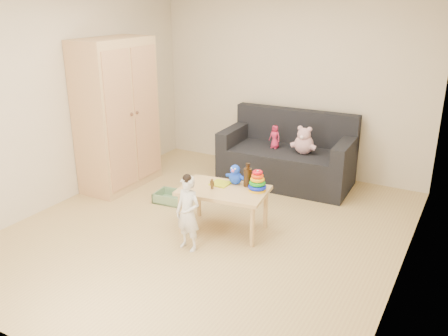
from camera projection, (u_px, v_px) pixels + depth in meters
The scene contains 13 objects.
room at pixel (208, 114), 4.81m from camera, with size 4.50×4.50×4.50m.
wardrobe at pixel (117, 115), 6.17m from camera, with size 0.54×1.08×1.95m, color tan.
sofa at pixel (286, 166), 6.46m from camera, with size 1.73×0.87×0.49m, color black.
play_table at pixel (224, 210), 5.15m from camera, with size 0.93×0.59×0.49m, color tan.
storage_bin at pixel (172, 197), 5.93m from camera, with size 0.41×0.30×0.12m, color gray, non-canonical shape.
toddler at pixel (188, 214), 4.72m from camera, with size 0.28×0.19×0.77m, color silver.
pink_bear at pixel (304, 142), 6.15m from camera, with size 0.27×0.23×0.31m, color #C6929C, non-canonical shape.
doll at pixel (275, 137), 6.38m from camera, with size 0.16×0.11×0.31m, color #C3244E.
ring_stacker at pixel (257, 183), 5.00m from camera, with size 0.20×0.20×0.23m.
brown_bottle at pixel (248, 176), 5.11m from camera, with size 0.09×0.09×0.26m.
blue_plush at pixel (235, 174), 5.17m from camera, with size 0.19×0.15×0.23m, color #1C4CFF, non-canonical shape.
wooden_figure at pixel (212, 184), 5.05m from camera, with size 0.05×0.04×0.12m, color brown, non-canonical shape.
yellow_book at pixel (220, 183), 5.20m from camera, with size 0.19×0.19×0.01m, color #BAC815.
Camera 1 is at (2.44, -4.02, 2.44)m, focal length 38.00 mm.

